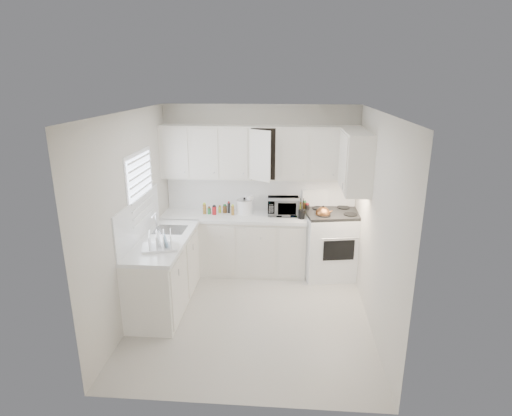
# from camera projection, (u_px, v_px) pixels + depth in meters

# --- Properties ---
(floor) EXTENTS (3.20, 3.20, 0.00)m
(floor) POSITION_uv_depth(u_px,v_px,m) (252.00, 314.00, 5.50)
(floor) COLOR beige
(floor) RESTS_ON ground
(ceiling) EXTENTS (3.20, 3.20, 0.00)m
(ceiling) POSITION_uv_depth(u_px,v_px,m) (251.00, 112.00, 4.72)
(ceiling) COLOR white
(ceiling) RESTS_ON ground
(wall_back) EXTENTS (3.00, 0.00, 3.00)m
(wall_back) POSITION_uv_depth(u_px,v_px,m) (260.00, 188.00, 6.63)
(wall_back) COLOR beige
(wall_back) RESTS_ON ground
(wall_front) EXTENTS (3.00, 0.00, 3.00)m
(wall_front) POSITION_uv_depth(u_px,v_px,m) (235.00, 282.00, 3.59)
(wall_front) COLOR beige
(wall_front) RESTS_ON ground
(wall_left) EXTENTS (0.00, 3.20, 3.20)m
(wall_left) POSITION_uv_depth(u_px,v_px,m) (132.00, 218.00, 5.22)
(wall_left) COLOR beige
(wall_left) RESTS_ON ground
(wall_right) EXTENTS (0.00, 3.20, 3.20)m
(wall_right) POSITION_uv_depth(u_px,v_px,m) (376.00, 224.00, 5.00)
(wall_right) COLOR beige
(wall_right) RESTS_ON ground
(window_blinds) EXTENTS (0.06, 0.96, 1.06)m
(window_blinds) POSITION_uv_depth(u_px,v_px,m) (141.00, 191.00, 5.48)
(window_blinds) COLOR white
(window_blinds) RESTS_ON wall_left
(lower_cabinets_back) EXTENTS (2.22, 0.60, 0.90)m
(lower_cabinets_back) POSITION_uv_depth(u_px,v_px,m) (234.00, 244.00, 6.63)
(lower_cabinets_back) COLOR beige
(lower_cabinets_back) RESTS_ON floor
(lower_cabinets_left) EXTENTS (0.60, 1.60, 0.90)m
(lower_cabinets_left) POSITION_uv_depth(u_px,v_px,m) (165.00, 273.00, 5.64)
(lower_cabinets_left) COLOR beige
(lower_cabinets_left) RESTS_ON floor
(countertop_back) EXTENTS (2.24, 0.64, 0.05)m
(countertop_back) POSITION_uv_depth(u_px,v_px,m) (234.00, 216.00, 6.48)
(countertop_back) COLOR silver
(countertop_back) RESTS_ON lower_cabinets_back
(countertop_left) EXTENTS (0.64, 1.62, 0.05)m
(countertop_left) POSITION_uv_depth(u_px,v_px,m) (163.00, 241.00, 5.50)
(countertop_left) COLOR silver
(countertop_left) RESTS_ON lower_cabinets_left
(backsplash_back) EXTENTS (2.98, 0.02, 0.55)m
(backsplash_back) POSITION_uv_depth(u_px,v_px,m) (260.00, 193.00, 6.65)
(backsplash_back) COLOR silver
(backsplash_back) RESTS_ON wall_back
(backsplash_left) EXTENTS (0.02, 1.60, 0.55)m
(backsplash_left) POSITION_uv_depth(u_px,v_px,m) (139.00, 219.00, 5.43)
(backsplash_left) COLOR silver
(backsplash_left) RESTS_ON wall_left
(upper_cabinets_back) EXTENTS (3.00, 0.33, 0.80)m
(upper_cabinets_back) POSITION_uv_depth(u_px,v_px,m) (260.00, 178.00, 6.42)
(upper_cabinets_back) COLOR beige
(upper_cabinets_back) RESTS_ON wall_back
(upper_cabinets_right) EXTENTS (0.33, 0.90, 0.80)m
(upper_cabinets_right) POSITION_uv_depth(u_px,v_px,m) (354.00, 190.00, 5.73)
(upper_cabinets_right) COLOR beige
(upper_cabinets_right) RESTS_ON wall_right
(sink) EXTENTS (0.42, 0.38, 0.30)m
(sink) POSITION_uv_depth(u_px,v_px,m) (170.00, 222.00, 5.79)
(sink) COLOR gray
(sink) RESTS_ON countertop_left
(stove) EXTENTS (0.97, 0.84, 1.32)m
(stove) POSITION_uv_depth(u_px,v_px,m) (333.00, 235.00, 6.45)
(stove) COLOR white
(stove) RESTS_ON floor
(tea_kettle) EXTENTS (0.31, 0.28, 0.25)m
(tea_kettle) POSITION_uv_depth(u_px,v_px,m) (323.00, 213.00, 6.19)
(tea_kettle) COLOR #A1592B
(tea_kettle) RESTS_ON stove
(frying_pan) EXTENTS (0.35, 0.51, 0.04)m
(frying_pan) POSITION_uv_depth(u_px,v_px,m) (344.00, 213.00, 6.50)
(frying_pan) COLOR black
(frying_pan) RESTS_ON stove
(microwave) EXTENTS (0.49, 0.29, 0.32)m
(microwave) POSITION_uv_depth(u_px,v_px,m) (283.00, 205.00, 6.43)
(microwave) COLOR gray
(microwave) RESTS_ON countertop_back
(rice_cooker) EXTENTS (0.30, 0.30, 0.25)m
(rice_cooker) POSITION_uv_depth(u_px,v_px,m) (245.00, 205.00, 6.50)
(rice_cooker) COLOR white
(rice_cooker) RESTS_ON countertop_back
(paper_towel) EXTENTS (0.12, 0.12, 0.27)m
(paper_towel) POSITION_uv_depth(u_px,v_px,m) (250.00, 204.00, 6.54)
(paper_towel) COLOR white
(paper_towel) RESTS_ON countertop_back
(utensil_crock) EXTENTS (0.12, 0.12, 0.33)m
(utensil_crock) POSITION_uv_depth(u_px,v_px,m) (302.00, 208.00, 6.24)
(utensil_crock) COLOR black
(utensil_crock) RESTS_ON countertop_back
(dish_rack) EXTENTS (0.50, 0.43, 0.24)m
(dish_rack) POSITION_uv_depth(u_px,v_px,m) (159.00, 240.00, 5.15)
(dish_rack) COLOR white
(dish_rack) RESTS_ON countertop_left
(spice_left_0) EXTENTS (0.06, 0.06, 0.13)m
(spice_left_0) POSITION_uv_depth(u_px,v_px,m) (206.00, 207.00, 6.61)
(spice_left_0) COLOR olive
(spice_left_0) RESTS_ON countertop_back
(spice_left_1) EXTENTS (0.06, 0.06, 0.13)m
(spice_left_1) POSITION_uv_depth(u_px,v_px,m) (210.00, 209.00, 6.52)
(spice_left_1) COLOR #246E36
(spice_left_1) RESTS_ON countertop_back
(spice_left_2) EXTENTS (0.06, 0.06, 0.13)m
(spice_left_2) POSITION_uv_depth(u_px,v_px,m) (215.00, 208.00, 6.60)
(spice_left_2) COLOR #A3151B
(spice_left_2) RESTS_ON countertop_back
(spice_left_3) EXTENTS (0.06, 0.06, 0.13)m
(spice_left_3) POSITION_uv_depth(u_px,v_px,m) (219.00, 209.00, 6.51)
(spice_left_3) COLOR #BBDD34
(spice_left_3) RESTS_ON countertop_back
(spice_left_4) EXTENTS (0.06, 0.06, 0.13)m
(spice_left_4) POSITION_uv_depth(u_px,v_px,m) (225.00, 208.00, 6.59)
(spice_left_4) COLOR #563718
(spice_left_4) RESTS_ON countertop_back
(spice_left_5) EXTENTS (0.06, 0.06, 0.13)m
(spice_left_5) POSITION_uv_depth(u_px,v_px,m) (229.00, 210.00, 6.50)
(spice_left_5) COLOR black
(spice_left_5) RESTS_ON countertop_back
(spice_left_6) EXTENTS (0.06, 0.06, 0.13)m
(spice_left_6) POSITION_uv_depth(u_px,v_px,m) (234.00, 208.00, 6.58)
(spice_left_6) COLOR olive
(spice_left_6) RESTS_ON countertop_back
(sauce_right_0) EXTENTS (0.06, 0.06, 0.19)m
(sauce_right_0) POSITION_uv_depth(u_px,v_px,m) (297.00, 207.00, 6.53)
(sauce_right_0) COLOR #A3151B
(sauce_right_0) RESTS_ON countertop_back
(sauce_right_1) EXTENTS (0.06, 0.06, 0.19)m
(sauce_right_1) POSITION_uv_depth(u_px,v_px,m) (300.00, 208.00, 6.47)
(sauce_right_1) COLOR #BBDD34
(sauce_right_1) RESTS_ON countertop_back
(sauce_right_2) EXTENTS (0.06, 0.06, 0.19)m
(sauce_right_2) POSITION_uv_depth(u_px,v_px,m) (304.00, 207.00, 6.52)
(sauce_right_2) COLOR #563718
(sauce_right_2) RESTS_ON countertop_back
(sauce_right_3) EXTENTS (0.06, 0.06, 0.19)m
(sauce_right_3) POSITION_uv_depth(u_px,v_px,m) (308.00, 208.00, 6.46)
(sauce_right_3) COLOR black
(sauce_right_3) RESTS_ON countertop_back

